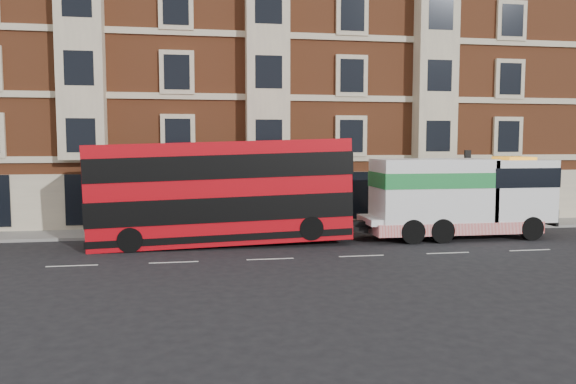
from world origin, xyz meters
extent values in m
plane|color=black|center=(0.00, 0.00, 0.00)|extent=(120.00, 120.00, 0.00)
cube|color=slate|center=(0.00, 7.50, 0.07)|extent=(90.00, 3.00, 0.15)
cube|color=brown|center=(0.50, 15.00, 9.00)|extent=(45.00, 12.00, 18.00)
cylinder|color=black|center=(-6.00, 6.20, 2.15)|extent=(0.14, 0.14, 4.00)
cube|color=black|center=(-6.00, 6.20, 4.25)|extent=(0.35, 0.15, 0.50)
cylinder|color=black|center=(12.00, 6.20, 2.15)|extent=(0.14, 0.14, 4.00)
cube|color=black|center=(12.00, 6.20, 4.25)|extent=(0.35, 0.15, 0.50)
cube|color=#BA0A13|center=(-1.86, 3.71, 2.56)|extent=(12.21, 2.72, 4.80)
cube|color=black|center=(-1.86, 3.71, 1.85)|extent=(12.25, 2.78, 1.14)
cube|color=black|center=(-1.86, 3.71, 3.81)|extent=(12.25, 2.78, 1.09)
cylinder|color=black|center=(-6.00, 2.48, 0.57)|extent=(1.13, 0.35, 1.13)
cylinder|color=black|center=(-6.00, 4.94, 0.57)|extent=(1.13, 0.35, 1.13)
cylinder|color=black|center=(2.28, 2.48, 0.89)|extent=(1.13, 0.35, 1.13)
cylinder|color=black|center=(2.28, 4.94, 0.89)|extent=(1.13, 0.35, 1.13)
cube|color=white|center=(10.14, 3.71, 1.04)|extent=(9.81, 2.51, 0.33)
cube|color=white|center=(13.30, 3.71, 2.45)|extent=(3.49, 2.72, 3.16)
cube|color=white|center=(8.83, 3.71, 2.51)|extent=(5.89, 2.72, 3.16)
cube|color=#1C8037|center=(8.83, 3.71, 3.05)|extent=(5.94, 2.76, 0.76)
cube|color=red|center=(9.92, 3.71, 0.65)|extent=(8.72, 2.78, 0.60)
cylinder|color=black|center=(13.63, 2.48, 0.60)|extent=(1.20, 0.38, 1.20)
cylinder|color=black|center=(13.63, 4.94, 0.60)|extent=(1.20, 0.38, 1.20)
cylinder|color=black|center=(8.83, 2.48, 0.60)|extent=(1.20, 0.44, 1.20)
cylinder|color=black|center=(8.83, 4.94, 0.60)|extent=(1.20, 0.44, 1.20)
cylinder|color=black|center=(7.31, 2.48, 0.60)|extent=(1.20, 0.44, 1.20)
cylinder|color=black|center=(7.31, 4.94, 0.60)|extent=(1.20, 0.44, 1.20)
imported|color=#1E1932|center=(-8.04, 6.88, 0.93)|extent=(0.67, 0.58, 1.55)
camera|label=1|loc=(-3.09, -23.18, 4.90)|focal=35.00mm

